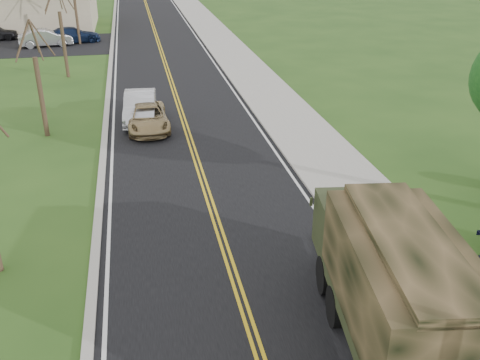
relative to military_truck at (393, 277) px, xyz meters
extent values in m
cube|color=black|center=(-3.17, 35.31, -2.02)|extent=(8.00, 120.00, 0.01)
cube|color=#9E998E|center=(0.98, 35.31, -1.96)|extent=(0.30, 120.00, 0.12)
cube|color=#9E998E|center=(2.73, 35.31, -1.97)|extent=(3.20, 120.00, 0.10)
cube|color=#9E998E|center=(-7.32, 35.31, -1.97)|extent=(0.30, 120.00, 0.10)
cylinder|color=#38281C|center=(-10.17, 17.31, -0.04)|extent=(0.24, 0.24, 3.96)
cylinder|color=#38281C|center=(-9.72, 17.43, 2.81)|extent=(0.96, 0.32, 1.79)
cylinder|color=#38281C|center=(-10.14, 17.89, 2.74)|extent=(0.12, 1.22, 1.65)
cylinder|color=#38281C|center=(-10.60, 17.47, 2.81)|extent=(0.93, 0.41, 1.79)
cylinder|color=#38281C|center=(-10.54, 16.85, 2.74)|extent=(0.75, 0.99, 1.67)
cylinder|color=#38281C|center=(-9.92, 16.92, 2.81)|extent=(0.55, 0.85, 1.80)
cylinder|color=#38281C|center=(-10.17, 29.31, 0.20)|extent=(0.24, 0.24, 4.44)
cylinder|color=#38281C|center=(-10.17, 41.31, 0.02)|extent=(0.24, 0.24, 4.08)
cube|color=black|center=(-13.17, 41.31, -2.01)|extent=(18.00, 10.00, 0.02)
cylinder|color=black|center=(-0.93, 0.96, -1.47)|extent=(0.50, 1.14, 1.10)
cylinder|color=black|center=(1.16, 0.67, -1.47)|extent=(0.50, 1.14, 1.10)
cylinder|color=black|center=(-0.73, 2.35, -1.47)|extent=(0.50, 1.14, 1.10)
cylinder|color=black|center=(1.35, 2.06, -1.47)|extent=(0.50, 1.14, 1.10)
cube|color=#2D351D|center=(0.03, 0.22, -0.97)|extent=(3.36, 7.28, 0.35)
cube|color=#2D351D|center=(0.39, 2.75, -0.12)|extent=(2.65, 2.22, 1.40)
cube|color=black|center=(0.51, 3.64, 0.08)|extent=(2.19, 0.39, 0.70)
cube|color=#2D351D|center=(-0.09, -0.63, -0.72)|extent=(3.22, 5.61, 0.15)
cube|color=black|center=(-0.09, -0.63, 0.33)|extent=(3.22, 5.61, 2.00)
cube|color=black|center=(-0.09, -0.63, 1.38)|extent=(2.33, 5.48, 0.25)
imported|color=#A1895A|center=(-5.12, 17.30, -1.40)|extent=(2.22, 4.57, 1.25)
imported|color=silver|center=(-5.43, 18.79, -1.26)|extent=(1.95, 4.76, 1.53)
imported|color=#A8A8AC|center=(-12.98, 40.79, -1.27)|extent=(4.76, 2.33, 1.50)
imported|color=#0F1C39|center=(-10.77, 42.03, -1.32)|extent=(5.19, 3.10, 1.41)
camera|label=1|loc=(-5.61, -9.53, 7.49)|focal=40.00mm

